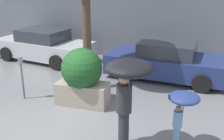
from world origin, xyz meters
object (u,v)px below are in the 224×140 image
parked_car_near (167,62)px  parking_meter (21,69)px  person_adult (128,80)px  planter_box (82,76)px  parked_car_far (44,46)px  person_child (183,104)px

parked_car_near → parking_meter: size_ratio=3.30×
person_adult → planter_box: bearing=171.5°
planter_box → person_adult: bearing=-44.5°
parked_car_near → parked_car_far: (-5.34, 0.78, 0.00)m
parked_car_near → person_child: bearing=-164.3°
planter_box → person_child: (2.81, -1.34, 0.16)m
parked_car_near → parking_meter: bearing=133.0°
parked_car_far → parked_car_near: bearing=-88.1°
planter_box → parked_car_near: size_ratio=0.38×
parking_meter → planter_box: bearing=4.7°
parking_meter → parked_car_far: bearing=110.6°
person_adult → parked_car_near: person_adult is taller
person_adult → person_child: (1.11, 0.33, -0.53)m
planter_box → parked_car_far: 4.88m
parked_car_far → parking_meter: (1.42, -3.77, 0.33)m
person_adult → parking_meter: 3.91m
parking_meter → person_child: bearing=-14.3°
person_adult → parked_car_near: 4.62m
planter_box → parking_meter: planter_box is taller
parked_car_near → parked_car_far: bearing=87.3°
person_adult → parked_car_far: (-4.97, 5.29, -0.94)m
parking_meter → parked_car_near: bearing=37.4°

